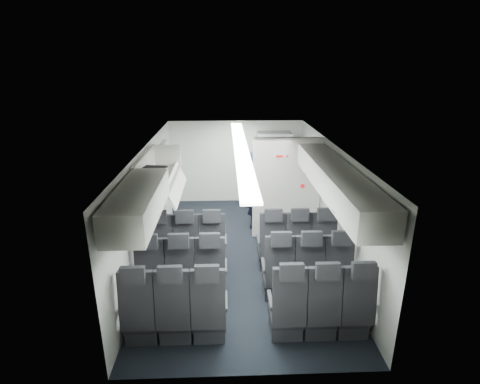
{
  "coord_description": "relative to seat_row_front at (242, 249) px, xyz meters",
  "views": [
    {
      "loc": [
        -0.28,
        -6.5,
        3.57
      ],
      "look_at": [
        0.0,
        0.4,
        1.15
      ],
      "focal_mm": 28.0,
      "sensor_mm": 36.0,
      "label": 1
    }
  ],
  "objects": [
    {
      "name": "galley_unit",
      "position": [
        0.95,
        3.25,
        0.55
      ],
      "size": [
        0.85,
        0.52,
        1.9
      ],
      "color": "#939399",
      "rests_on": "cabin_shell"
    },
    {
      "name": "papers",
      "position": [
        0.61,
        1.83,
        0.63
      ],
      "size": [
        0.18,
        0.06,
        0.12
      ],
      "primitive_type": "cube",
      "rotation": [
        0.0,
        0.0,
        0.25
      ],
      "color": "white",
      "rests_on": "flight_attendant"
    },
    {
      "name": "overhead_bin_right_front",
      "position": [
        1.4,
        0.28,
        1.46
      ],
      "size": [
        0.53,
        1.7,
        0.4
      ],
      "color": "silver",
      "rests_on": "cabin_shell"
    },
    {
      "name": "flight_attendant",
      "position": [
        0.42,
        1.88,
        0.47
      ],
      "size": [
        0.65,
        0.75,
        1.74
      ],
      "primitive_type": "imported",
      "rotation": [
        0.0,
        0.0,
        1.14
      ],
      "color": "black",
      "rests_on": "ground"
    },
    {
      "name": "carry_on_bag",
      "position": [
        -1.44,
        -0.02,
        1.42
      ],
      "size": [
        0.41,
        0.33,
        0.22
      ],
      "primitive_type": "cube",
      "rotation": [
        0.0,
        0.0,
        -0.2
      ],
      "color": "black",
      "rests_on": "overhead_bin_left_front_open"
    },
    {
      "name": "overhead_bin_left_front_open",
      "position": [
        -1.44,
        0.28,
        1.33
      ],
      "size": [
        0.64,
        1.7,
        0.72
      ],
      "color": "#9E9E93",
      "rests_on": "cabin_shell"
    },
    {
      "name": "seat_row_rear",
      "position": [
        0.0,
        -1.8,
        0.0
      ],
      "size": [
        3.33,
        0.56,
        1.24
      ],
      "color": "black",
      "rests_on": "cabin_shell"
    },
    {
      "name": "bulkhead_partition",
      "position": [
        0.98,
        1.33,
        0.67
      ],
      "size": [
        1.4,
        0.15,
        2.13
      ],
      "color": "white",
      "rests_on": "cabin_shell"
    },
    {
      "name": "overhead_bin_left_rear",
      "position": [
        -1.4,
        -1.47,
        1.46
      ],
      "size": [
        0.53,
        1.8,
        0.4
      ],
      "color": "silver",
      "rests_on": "cabin_shell"
    },
    {
      "name": "seat_row_mid",
      "position": [
        0.0,
        -0.9,
        0.0
      ],
      "size": [
        3.33,
        0.56,
        1.24
      ],
      "color": "black",
      "rests_on": "cabin_shell"
    },
    {
      "name": "boarding_door",
      "position": [
        -1.64,
        2.09,
        0.55
      ],
      "size": [
        0.12,
        1.27,
        1.86
      ],
      "color": "silver",
      "rests_on": "cabin_shell"
    },
    {
      "name": "seat_row_front",
      "position": [
        0.0,
        0.0,
        0.0
      ],
      "size": [
        3.33,
        0.56,
        1.24
      ],
      "color": "black",
      "rests_on": "cabin_shell"
    },
    {
      "name": "overhead_bin_right_rear",
      "position": [
        1.4,
        -1.47,
        1.46
      ],
      "size": [
        0.53,
        1.8,
        0.4
      ],
      "color": "silver",
      "rests_on": "cabin_shell"
    },
    {
      "name": "cabin_shell",
      "position": [
        0.0,
        0.53,
        0.72
      ],
      "size": [
        3.41,
        6.01,
        2.16
      ],
      "color": "black",
      "rests_on": "ground"
    }
  ]
}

